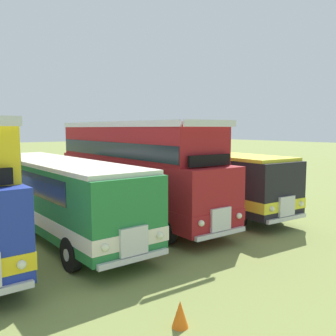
% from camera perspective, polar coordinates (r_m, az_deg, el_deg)
% --- Properties ---
extents(ground_plane, '(200.00, 200.00, 0.00)m').
position_cam_1_polar(ground_plane, '(15.43, -23.76, -10.32)').
color(ground_plane, olive).
extents(bus_fourth_in_row, '(2.89, 11.17, 2.99)m').
position_cam_1_polar(bus_fourth_in_row, '(15.29, -16.67, -3.44)').
color(bus_fourth_in_row, '#237538').
rests_on(bus_fourth_in_row, ground).
extents(bus_fifth_in_row, '(2.64, 11.51, 4.52)m').
position_cam_1_polar(bus_fifth_in_row, '(17.44, -5.31, -0.04)').
color(bus_fifth_in_row, maroon).
rests_on(bus_fifth_in_row, ground).
extents(bus_sixth_in_row, '(3.02, 11.09, 2.99)m').
position_cam_1_polar(bus_sixth_in_row, '(19.53, 5.09, -1.17)').
color(bus_sixth_in_row, black).
rests_on(bus_sixth_in_row, ground).
extents(cone_mid_row, '(0.36, 0.36, 0.59)m').
position_cam_1_polar(cone_mid_row, '(8.50, 1.87, -21.46)').
color(cone_mid_row, orange).
rests_on(cone_mid_row, ground).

